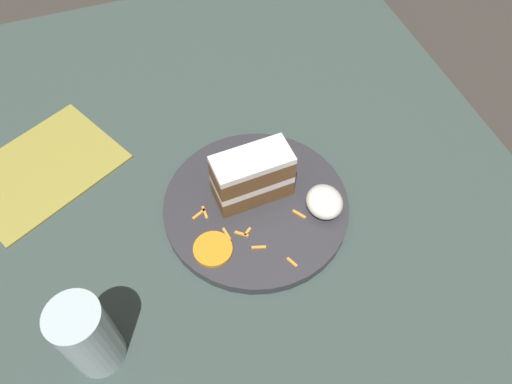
# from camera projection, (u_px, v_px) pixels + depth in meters

# --- Properties ---
(ground_plane) EXTENTS (6.00, 6.00, 0.00)m
(ground_plane) POSITION_uv_depth(u_px,v_px,m) (224.00, 226.00, 0.81)
(ground_plane) COLOR #38332D
(ground_plane) RESTS_ON ground
(dining_table) EXTENTS (1.22, 1.00, 0.04)m
(dining_table) POSITION_uv_depth(u_px,v_px,m) (223.00, 220.00, 0.80)
(dining_table) COLOR #384742
(dining_table) RESTS_ON ground
(plate) EXTENTS (0.29, 0.29, 0.02)m
(plate) POSITION_uv_depth(u_px,v_px,m) (256.00, 206.00, 0.78)
(plate) COLOR #333338
(plate) RESTS_ON dining_table
(cake_slice) EXTENTS (0.06, 0.12, 0.09)m
(cake_slice) POSITION_uv_depth(u_px,v_px,m) (252.00, 176.00, 0.75)
(cake_slice) COLOR brown
(cake_slice) RESTS_ON plate
(cream_dollop) EXTENTS (0.06, 0.05, 0.04)m
(cream_dollop) POSITION_uv_depth(u_px,v_px,m) (324.00, 202.00, 0.75)
(cream_dollop) COLOR white
(cream_dollop) RESTS_ON plate
(orange_garnish) EXTENTS (0.06, 0.06, 0.01)m
(orange_garnish) POSITION_uv_depth(u_px,v_px,m) (213.00, 249.00, 0.72)
(orange_garnish) COLOR orange
(orange_garnish) RESTS_ON plate
(carrot_shreds_scatter) EXTENTS (0.23, 0.16, 0.00)m
(carrot_shreds_scatter) POSITION_uv_depth(u_px,v_px,m) (243.00, 218.00, 0.75)
(carrot_shreds_scatter) COLOR orange
(carrot_shreds_scatter) RESTS_ON plate
(drinking_glass) EXTENTS (0.07, 0.07, 0.13)m
(drinking_glass) POSITION_uv_depth(u_px,v_px,m) (89.00, 339.00, 0.61)
(drinking_glass) COLOR silver
(drinking_glass) RESTS_ON dining_table
(menu_card) EXTENTS (0.27, 0.30, 0.00)m
(menu_card) POSITION_uv_depth(u_px,v_px,m) (42.00, 169.00, 0.83)
(menu_card) COLOR #9E933D
(menu_card) RESTS_ON dining_table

